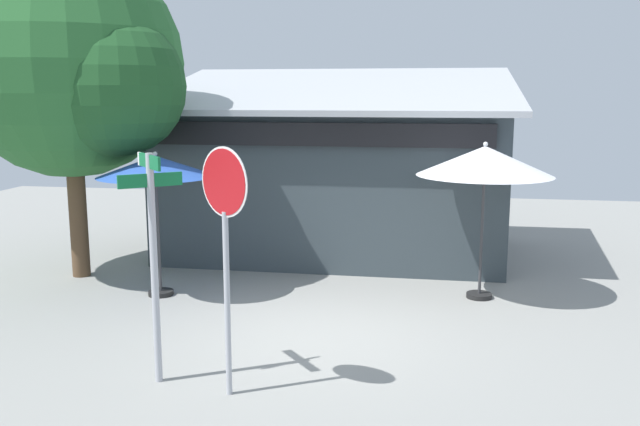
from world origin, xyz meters
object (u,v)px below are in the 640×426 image
street_sign_post (153,246)px  shade_tree (76,67)px  stop_sign (225,224)px  patio_umbrella_royal_blue_left (156,168)px  patio_umbrella_ivory_center (485,162)px

street_sign_post → shade_tree: 5.84m
stop_sign → patio_umbrella_royal_blue_left: (-2.38, 3.62, 0.20)m
stop_sign → patio_umbrella_royal_blue_left: 4.34m
patio_umbrella_royal_blue_left → patio_umbrella_ivory_center: (5.53, 0.79, 0.12)m
street_sign_post → patio_umbrella_ivory_center: street_sign_post is taller
patio_umbrella_royal_blue_left → street_sign_post: bearing=-67.5°
street_sign_post → stop_sign: (0.97, -0.21, 0.34)m
patio_umbrella_royal_blue_left → shade_tree: shade_tree is taller
street_sign_post → patio_umbrella_royal_blue_left: street_sign_post is taller
stop_sign → street_sign_post: bearing=167.8°
stop_sign → patio_umbrella_ivory_center: (3.14, 4.41, 0.32)m
street_sign_post → shade_tree: shade_tree is taller
patio_umbrella_ivory_center → shade_tree: 7.55m
stop_sign → shade_tree: (-4.23, 4.49, 1.92)m
patio_umbrella_ivory_center → stop_sign: bearing=-125.5°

